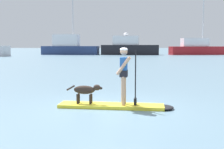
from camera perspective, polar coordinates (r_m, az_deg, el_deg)
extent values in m
plane|color=slate|center=(8.70, -0.18, -6.58)|extent=(400.00, 400.00, 0.00)
cube|color=yellow|center=(8.69, -0.18, -6.26)|extent=(3.22, 1.01, 0.10)
ellipsoid|color=black|center=(8.63, 10.35, -6.45)|extent=(0.63, 0.71, 0.10)
cylinder|color=tan|center=(8.69, 2.42, -3.05)|extent=(0.12, 0.12, 0.86)
cylinder|color=tan|center=(8.43, 2.26, -3.32)|extent=(0.12, 0.12, 0.86)
cube|color=black|center=(8.50, 2.35, 0.22)|extent=(0.26, 0.38, 0.20)
cube|color=#2659A5|center=(8.48, 2.36, 1.56)|extent=(0.23, 0.36, 0.56)
sphere|color=tan|center=(8.46, 2.37, 4.60)|extent=(0.22, 0.22, 0.22)
ellipsoid|color=white|center=(8.46, 2.37, 5.01)|extent=(0.23, 0.23, 0.11)
cylinder|color=tan|center=(8.67, 2.47, 1.87)|extent=(0.43, 0.13, 0.54)
cylinder|color=tan|center=(8.29, 2.24, 1.69)|extent=(0.43, 0.13, 0.54)
cylinder|color=black|center=(8.49, 4.70, -0.69)|extent=(0.04, 0.04, 1.62)
cube|color=black|center=(8.60, 4.66, -5.39)|extent=(0.10, 0.19, 0.20)
ellipsoid|color=#2D231E|center=(8.75, -5.52, -3.05)|extent=(0.68, 0.29, 0.26)
ellipsoid|color=#2D231E|center=(8.66, -3.02, -2.61)|extent=(0.24, 0.18, 0.18)
ellipsoid|color=black|center=(8.65, -2.30, -2.75)|extent=(0.13, 0.09, 0.08)
cylinder|color=#2D231E|center=(8.85, -8.24, -2.66)|extent=(0.27, 0.08, 0.18)
cylinder|color=#2D231E|center=(8.83, -4.14, -4.78)|extent=(0.07, 0.07, 0.29)
cylinder|color=#2D231E|center=(8.68, -4.35, -4.96)|extent=(0.07, 0.07, 0.29)
cylinder|color=#2D231E|center=(8.92, -6.64, -4.70)|extent=(0.07, 0.07, 0.29)
cylinder|color=#2D231E|center=(8.77, -6.88, -4.88)|extent=(0.07, 0.07, 0.29)
cube|color=navy|center=(58.95, -8.27, 4.79)|extent=(11.66, 4.23, 1.73)
cube|color=silver|center=(59.10, -9.13, 6.75)|extent=(5.34, 2.82, 2.35)
cylinder|color=silver|center=(59.04, -7.80, 10.43)|extent=(0.20, 0.20, 9.87)
cylinder|color=silver|center=(59.10, -9.13, 6.78)|extent=(3.98, 0.55, 0.14)
cube|color=black|center=(57.48, 3.61, 4.92)|extent=(11.53, 4.23, 1.96)
cube|color=silver|center=(57.45, 2.77, 6.80)|extent=(5.27, 2.88, 1.80)
ellipsoid|color=white|center=(57.49, 2.77, 8.04)|extent=(0.90, 0.90, 0.60)
cube|color=maroon|center=(60.29, 16.98, 4.58)|extent=(12.30, 4.64, 1.65)
cube|color=silver|center=(60.05, 16.19, 6.17)|extent=(5.67, 2.83, 1.64)
cylinder|color=silver|center=(60.63, 17.70, 10.00)|extent=(0.20, 0.20, 9.83)
cylinder|color=silver|center=(60.06, 16.20, 6.54)|extent=(4.17, 0.90, 0.14)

